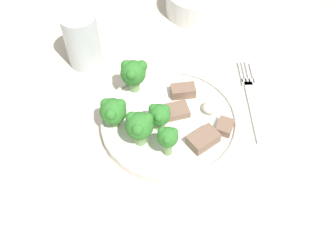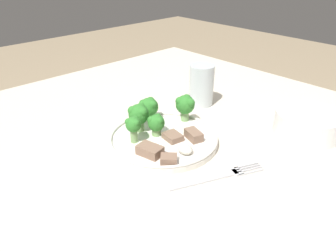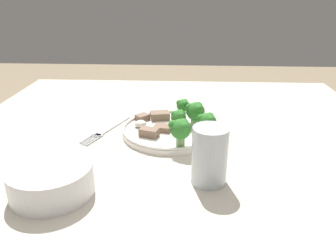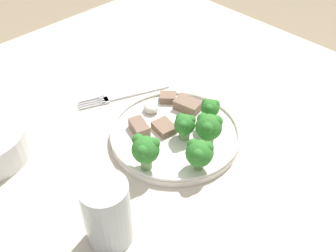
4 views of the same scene
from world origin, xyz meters
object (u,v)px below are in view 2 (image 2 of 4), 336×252
Objects in this scene: dinner_plate at (164,139)px; drinking_glass at (201,87)px; fork at (216,177)px; cream_bowl at (307,124)px.

drinking_glass reaches higher than dinner_plate.
dinner_plate is 2.15× the size of drinking_glass.
dinner_plate reaches higher than fork.
dinner_plate is at bearing -126.65° from cream_bowl.
cream_bowl is 1.33× the size of drinking_glass.
dinner_plate is at bearing 175.02° from fork.
drinking_glass reaches higher than cream_bowl.
fork is at bearing -97.33° from cream_bowl.
cream_bowl is (0.19, 0.26, 0.02)m from dinner_plate.
drinking_glass is at bearing 110.85° from dinner_plate.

